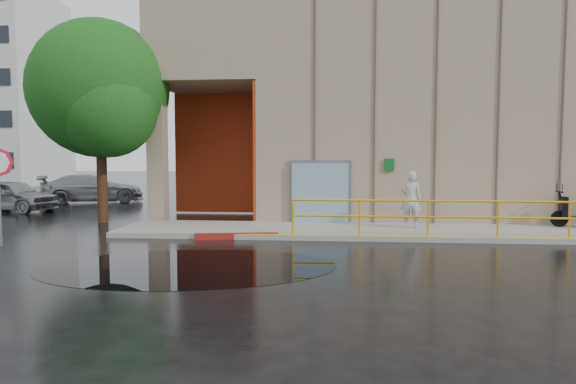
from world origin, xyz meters
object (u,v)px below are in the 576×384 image
object	(u,v)px
car_c	(92,188)
tree_near	(102,94)
red_curb	(237,236)
person	(411,200)
car_a	(12,196)

from	to	relation	value
car_c	tree_near	bearing A→B (deg)	-175.70
red_curb	tree_near	size ratio (longest dim) A/B	0.33
person	red_curb	size ratio (longest dim) A/B	0.74
car_a	tree_near	distance (m)	7.53
car_a	car_c	world-z (taller)	car_c
red_curb	car_c	world-z (taller)	car_c
car_a	tree_near	world-z (taller)	tree_near
person	car_a	size ratio (longest dim) A/B	0.44
car_a	red_curb	bearing A→B (deg)	-107.95
red_curb	car_c	bearing A→B (deg)	132.01
red_curb	car_c	distance (m)	14.04
person	tree_near	size ratio (longest dim) A/B	0.25
person	red_curb	world-z (taller)	person
red_curb	car_a	xyz separation A→B (m)	(-10.96, 6.25, 0.60)
person	car_c	xyz separation A→B (m)	(-14.58, 8.69, -0.32)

